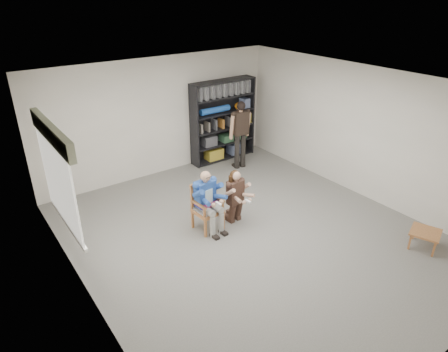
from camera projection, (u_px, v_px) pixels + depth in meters
room_shell at (254, 167)px, 6.88m from camera, size 6.00×7.00×2.80m
floor at (251, 235)px, 7.49m from camera, size 6.00×7.00×0.01m
window_left at (59, 178)px, 5.96m from camera, size 0.16×2.00×1.75m
armchair at (208, 207)px, 7.49m from camera, size 0.57×0.55×0.93m
seated_man at (208, 201)px, 7.43m from camera, size 0.57×0.76×1.21m
kneeling_woman at (236, 197)px, 7.67m from camera, size 0.51×0.77×1.10m
bookshelf at (223, 121)px, 10.32m from camera, size 1.80×0.38×2.10m
standing_man at (240, 135)px, 9.88m from camera, size 0.55×0.34×1.72m
side_table at (424, 239)px, 7.07m from camera, size 0.62×0.62×0.33m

